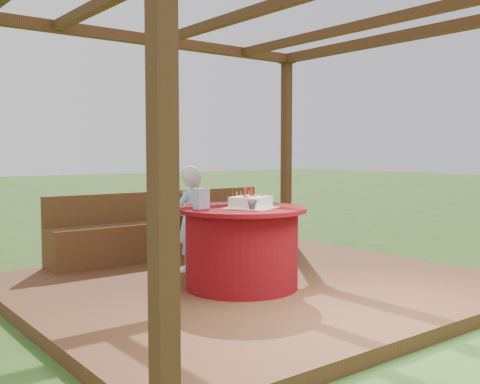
% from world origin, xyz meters
% --- Properties ---
extents(ground, '(60.00, 60.00, 0.00)m').
position_xyz_m(ground, '(0.00, 0.00, 0.00)').
color(ground, '#2D521B').
rests_on(ground, ground).
extents(deck, '(4.50, 4.00, 0.12)m').
position_xyz_m(deck, '(0.00, 0.00, 0.06)').
color(deck, brown).
rests_on(deck, ground).
extents(pergola, '(4.50, 4.00, 2.72)m').
position_xyz_m(pergola, '(0.00, 0.00, 2.41)').
color(pergola, brown).
rests_on(pergola, deck).
extents(bench, '(3.00, 0.42, 0.80)m').
position_xyz_m(bench, '(0.00, 1.72, 0.38)').
color(bench, brown).
rests_on(bench, deck).
extents(table, '(1.22, 1.22, 0.77)m').
position_xyz_m(table, '(-0.28, -0.14, 0.51)').
color(table, maroon).
rests_on(table, deck).
extents(chair, '(0.39, 0.39, 0.83)m').
position_xyz_m(chair, '(-0.13, 0.98, 0.57)').
color(chair, '#372511').
rests_on(chair, deck).
extents(elderly_woman, '(0.46, 0.36, 1.15)m').
position_xyz_m(elderly_woman, '(-0.26, 0.78, 0.71)').
color(elderly_woman, '#96B9DE').
rests_on(elderly_woman, deck).
extents(birthday_cake, '(0.54, 0.54, 0.18)m').
position_xyz_m(birthday_cake, '(-0.26, -0.25, 0.94)').
color(birthday_cake, white).
rests_on(birthday_cake, table).
extents(gift_bag, '(0.14, 0.10, 0.19)m').
position_xyz_m(gift_bag, '(-0.66, -0.03, 0.98)').
color(gift_bag, '#C982B3').
rests_on(gift_bag, table).
extents(drinking_glass, '(0.12, 0.12, 0.09)m').
position_xyz_m(drinking_glass, '(-0.36, -0.40, 0.94)').
color(drinking_glass, white).
rests_on(drinking_glass, table).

